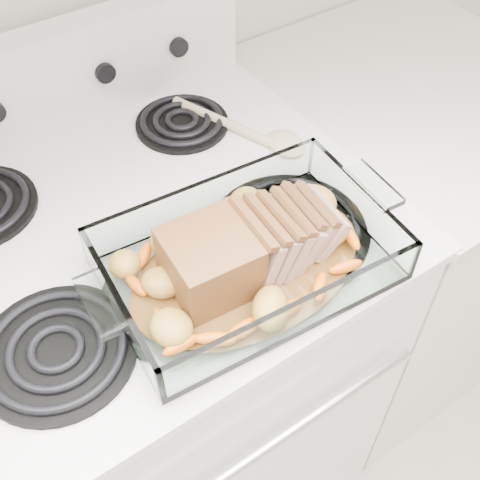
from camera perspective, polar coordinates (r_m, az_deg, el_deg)
electric_range at (r=1.32m, az=-7.66°, el=-11.67°), size 0.78×0.70×1.12m
counter_right at (r=1.59m, az=13.68°, el=0.14°), size 0.58×0.68×0.93m
baking_dish at (r=0.85m, az=0.76°, el=-2.08°), size 0.39×0.26×0.07m
pork_roast at (r=0.82m, az=-0.10°, el=-1.16°), size 0.26×0.11×0.09m
roast_vegetables at (r=0.86m, az=-0.70°, el=-0.50°), size 0.33×0.18×0.04m
wooden_spoon at (r=1.09m, az=1.63°, el=10.10°), size 0.13×0.26×0.02m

